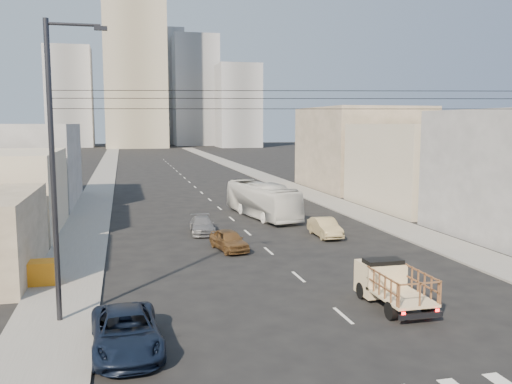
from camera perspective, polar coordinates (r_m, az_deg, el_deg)
name	(u,v)px	position (r m, az deg, el deg)	size (l,w,h in m)	color
ground	(364,333)	(21.95, 11.26, -14.39)	(420.00, 420.00, 0.00)	black
sidewalk_left	(104,174)	(88.84, -15.66, 1.80)	(3.50, 180.00, 0.12)	gray
sidewalk_right	(249,171)	(91.14, -0.73, 2.20)	(3.50, 180.00, 0.12)	gray
lane_dashes	(192,184)	(72.42, -6.74, 0.80)	(0.15, 104.00, 0.01)	silver
flatbed_pickup	(392,282)	(24.96, 14.09, -9.14)	(1.95, 4.41, 1.90)	beige
navy_pickup	(126,332)	(20.32, -13.51, -14.09)	(2.36, 5.11, 1.42)	black
city_bus	(262,200)	(46.63, 0.65, -0.86)	(2.49, 10.65, 2.97)	silver
sedan_brown	(229,240)	(34.65, -2.86, -5.08)	(1.56, 3.87, 1.32)	brown
sedan_tan	(325,227)	(39.02, 7.27, -3.72)	(1.41, 4.05, 1.34)	tan
sedan_grey	(202,225)	(40.12, -5.70, -3.49)	(1.68, 4.14, 1.20)	slate
streetlamp_left	(55,165)	(22.64, -20.37, 2.73)	(2.36, 0.25, 12.00)	#2D2D33
overhead_wires	(353,99)	(21.81, 10.15, 9.57)	(23.01, 5.02, 0.72)	black
crate_stack	(40,272)	(29.22, -21.81, -7.86)	(1.80, 1.20, 1.14)	orange
bldg_right_mid	(427,166)	(54.53, 17.52, 2.64)	(11.00, 14.00, 8.00)	#C2B69C
bldg_right_far	(361,148)	(68.82, 10.98, 4.56)	(12.00, 16.00, 10.00)	gray
bldg_left_far	(12,165)	(58.56, -24.33, 2.63)	(12.00, 16.00, 8.00)	gray
high_rise_tower	(135,57)	(189.77, -12.63, 13.69)	(20.00, 20.00, 60.00)	gray
midrise_ne	(195,91)	(205.54, -6.40, 10.51)	(16.00, 16.00, 40.00)	gray
midrise_nw	(70,97)	(199.38, -19.01, 9.40)	(15.00, 15.00, 34.00)	gray
midrise_back	(160,88)	(219.38, -10.09, 10.75)	(18.00, 18.00, 44.00)	gray
midrise_east	(238,106)	(187.59, -1.89, 9.03)	(14.00, 14.00, 28.00)	gray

